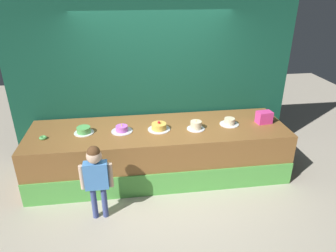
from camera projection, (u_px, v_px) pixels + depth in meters
name	position (u px, v px, depth m)	size (l,w,h in m)	color
ground_plane	(164.00, 194.00, 4.59)	(12.00, 12.00, 0.00)	#BCB29E
stage_platform	(159.00, 151.00, 4.93)	(4.00, 1.17, 0.82)	brown
curtain_backdrop	(153.00, 68.00, 5.03)	(4.69, 0.08, 3.20)	#144C38
child_figure	(96.00, 173.00, 3.85)	(0.42, 0.19, 1.08)	#3F4C8C
pink_box	(264.00, 117.00, 4.90)	(0.23, 0.16, 0.19)	#F13F97
donut	(43.00, 138.00, 4.43)	(0.11, 0.11, 0.04)	#59B259
cake_far_left	(84.00, 130.00, 4.59)	(0.30, 0.30, 0.10)	white
cake_left	(122.00, 129.00, 4.64)	(0.32, 0.32, 0.14)	silver
cake_center	(159.00, 127.00, 4.70)	(0.34, 0.34, 0.14)	silver
cake_right	(196.00, 126.00, 4.71)	(0.28, 0.28, 0.16)	silver
cake_far_right	(229.00, 122.00, 4.87)	(0.30, 0.30, 0.10)	white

